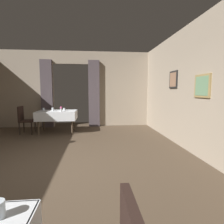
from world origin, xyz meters
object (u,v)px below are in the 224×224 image
(glass_mid_b, at_px, (53,109))
(glass_mid_d, at_px, (43,109))
(dining_table_mid, at_px, (57,114))
(chair_mid_left, at_px, (25,119))
(glass_mid_c, at_px, (64,109))
(flower_vase_mid, at_px, (61,109))

(glass_mid_b, bearing_deg, glass_mid_d, 167.39)
(dining_table_mid, distance_m, chair_mid_left, 1.06)
(glass_mid_c, height_order, glass_mid_d, glass_mid_d)
(dining_table_mid, relative_size, glass_mid_b, 11.96)
(glass_mid_c, xyz_separation_m, glass_mid_d, (-0.73, 0.12, 0.00))
(chair_mid_left, distance_m, glass_mid_b, 0.95)
(flower_vase_mid, bearing_deg, glass_mid_d, 147.29)
(chair_mid_left, bearing_deg, glass_mid_c, 6.88)
(flower_vase_mid, relative_size, glass_mid_b, 1.55)
(dining_table_mid, bearing_deg, glass_mid_d, 161.75)
(dining_table_mid, xyz_separation_m, glass_mid_b, (-0.16, 0.09, 0.16))
(chair_mid_left, bearing_deg, dining_table_mid, 6.28)
(dining_table_mid, distance_m, glass_mid_d, 0.54)
(flower_vase_mid, xyz_separation_m, glass_mid_c, (0.05, 0.31, -0.05))
(glass_mid_c, distance_m, glass_mid_d, 0.74)
(dining_table_mid, bearing_deg, flower_vase_mid, -55.51)
(dining_table_mid, xyz_separation_m, chair_mid_left, (-1.05, -0.11, -0.13))
(glass_mid_b, distance_m, glass_mid_d, 0.34)
(flower_vase_mid, distance_m, glass_mid_d, 0.81)
(dining_table_mid, relative_size, glass_mid_d, 13.45)
(dining_table_mid, distance_m, glass_mid_c, 0.29)
(dining_table_mid, distance_m, flower_vase_mid, 0.39)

